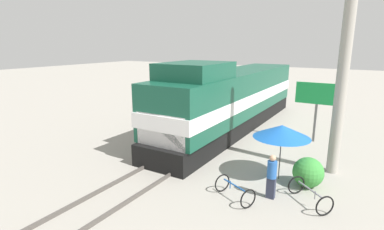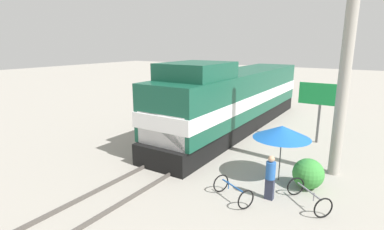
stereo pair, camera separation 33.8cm
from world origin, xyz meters
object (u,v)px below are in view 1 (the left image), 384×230
at_px(bicycle, 310,195).
at_px(bicycle_spare, 234,190).
at_px(person_bystander, 272,175).
at_px(vendor_umbrella, 282,131).
at_px(locomotive, 231,99).
at_px(utility_pole, 343,70).
at_px(billboard_sign, 317,97).

height_order(bicycle, bicycle_spare, bicycle).
xyz_separation_m(person_bystander, bicycle_spare, (-1.08, -0.77, -0.53)).
xyz_separation_m(vendor_umbrella, bicycle, (1.45, -1.45, -1.68)).
distance_m(vendor_umbrella, bicycle, 2.66).
bearing_deg(locomotive, vendor_umbrella, -50.50).
relative_size(utility_pole, person_bystander, 5.32).
relative_size(utility_pole, bicycle, 5.37).
height_order(utility_pole, vendor_umbrella, utility_pole).
distance_m(utility_pole, bicycle, 5.27).
relative_size(billboard_sign, bicycle, 2.05).
bearing_deg(vendor_umbrella, utility_pole, 46.49).
distance_m(locomotive, person_bystander, 8.93).
bearing_deg(bicycle_spare, utility_pole, 174.74).
bearing_deg(bicycle_spare, locomotive, -128.85).
relative_size(billboard_sign, person_bystander, 2.03).
distance_m(billboard_sign, person_bystander, 7.81).
relative_size(utility_pole, bicycle_spare, 5.45).
bearing_deg(person_bystander, bicycle, 11.94).
bearing_deg(person_bystander, billboard_sign, 88.63).
height_order(billboard_sign, bicycle_spare, billboard_sign).
distance_m(bicycle, bicycle_spare, 2.57).
bearing_deg(bicycle_spare, billboard_sign, -162.23).
distance_m(locomotive, utility_pole, 7.89).
relative_size(vendor_umbrella, person_bystander, 1.40).
bearing_deg(utility_pole, vendor_umbrella, -133.51).
bearing_deg(vendor_umbrella, bicycle, -44.99).
distance_m(locomotive, bicycle, 9.56).
bearing_deg(locomotive, utility_pole, -30.43).
distance_m(person_bystander, bicycle_spare, 1.43).
xyz_separation_m(utility_pole, vendor_umbrella, (-1.79, -1.88, -2.38)).
height_order(vendor_umbrella, bicycle_spare, vendor_umbrella).
distance_m(locomotive, vendor_umbrella, 7.37).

